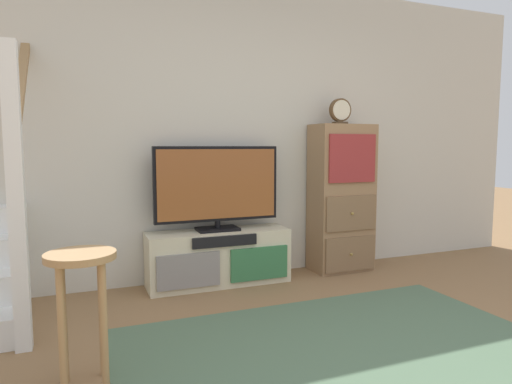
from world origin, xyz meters
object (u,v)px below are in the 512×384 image
(television, at_px, (217,186))
(bar_stool_near, at_px, (82,287))
(media_console, at_px, (219,258))
(side_cabinet, at_px, (341,198))
(desk_clock, at_px, (340,111))

(television, height_order, bar_stool_near, television)
(media_console, xyz_separation_m, television, (0.00, 0.02, 0.63))
(media_console, distance_m, side_cabinet, 1.33)
(side_cabinet, relative_size, desk_clock, 5.85)
(media_console, relative_size, television, 1.13)
(television, distance_m, desk_clock, 1.38)
(media_console, relative_size, desk_clock, 5.13)
(media_console, bearing_deg, desk_clock, -0.23)
(bar_stool_near, bearing_deg, television, 51.38)
(desk_clock, distance_m, bar_stool_near, 2.88)
(desk_clock, bearing_deg, television, 178.64)
(side_cabinet, relative_size, bar_stool_near, 2.04)
(television, bearing_deg, desk_clock, -1.36)
(media_console, distance_m, bar_stool_near, 1.79)
(media_console, bearing_deg, bar_stool_near, -129.10)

